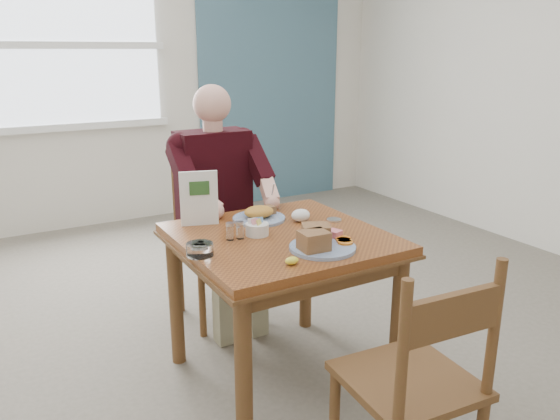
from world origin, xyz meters
TOP-DOWN VIEW (x-y plane):
  - floor at (0.00, 0.00)m, footprint 6.00×6.00m
  - wall_back at (0.00, 3.00)m, footprint 5.50×0.00m
  - accent_panel at (1.60, 2.98)m, footprint 1.60×0.02m
  - lemon_wedge at (-0.15, -0.34)m, footprint 0.07×0.05m
  - napkin at (0.18, 0.12)m, footprint 0.12×0.11m
  - metal_dish at (0.33, 0.05)m, footprint 0.08×0.08m
  - window at (-0.40, 2.97)m, footprint 1.72×0.04m
  - table at (0.00, 0.00)m, footprint 0.92×0.92m
  - chair_far at (0.00, 0.80)m, footprint 0.42×0.42m
  - chair_near at (0.01, -0.90)m, footprint 0.45×0.45m
  - diner at (0.00, 0.71)m, footprint 0.53×0.56m
  - near_plate at (0.05, -0.25)m, footprint 0.34×0.34m
  - far_plate at (0.02, 0.25)m, footprint 0.30×0.30m
  - caddy at (-0.10, 0.04)m, footprint 0.11×0.11m
  - shakers at (-0.21, 0.04)m, footprint 0.09×0.05m
  - creamer at (-0.42, -0.07)m, footprint 0.15×0.15m
  - menu at (-0.27, 0.31)m, footprint 0.18×0.06m

SIDE VIEW (x-z plane):
  - floor at x=0.00m, z-range 0.00..0.00m
  - chair_far at x=0.00m, z-range 0.00..0.95m
  - chair_near at x=0.01m, z-range 0.00..0.95m
  - table at x=0.00m, z-range 0.26..1.01m
  - metal_dish at x=0.33m, z-range 0.75..0.76m
  - lemon_wedge at x=-0.15m, z-range 0.75..0.78m
  - far_plate at x=0.02m, z-range 0.74..0.81m
  - creamer at x=-0.42m, z-range 0.75..0.80m
  - caddy at x=-0.10m, z-range 0.74..0.82m
  - napkin at x=0.18m, z-range 0.75..0.81m
  - near_plate at x=0.05m, z-range 0.74..0.83m
  - shakers at x=-0.21m, z-range 0.75..0.83m
  - diner at x=0.00m, z-range 0.12..1.50m
  - menu at x=-0.27m, z-range 0.75..1.02m
  - accent_panel at x=1.60m, z-range 0.00..2.80m
  - wall_back at x=0.00m, z-range -1.35..4.15m
  - window at x=-0.40m, z-range 0.89..2.31m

